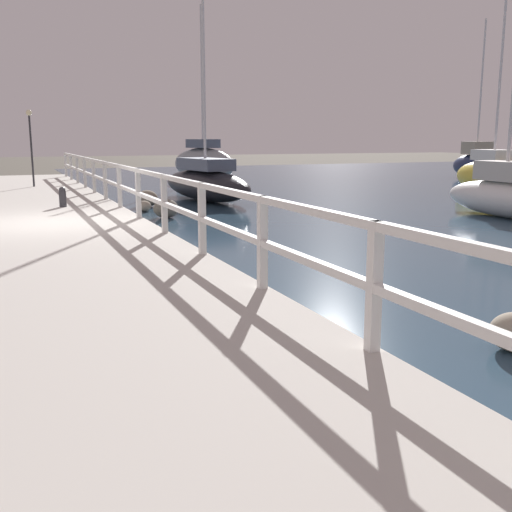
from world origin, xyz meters
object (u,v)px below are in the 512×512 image
object	(u,v)px
sailboat_white	(505,194)
sailboat_navy	(476,164)
dock_lamp	(30,135)
sailboat_black	(206,182)
mooring_bollard	(63,197)
sailboat_yellow	(493,175)
sailboat_gray	(203,163)

from	to	relation	value
sailboat_white	sailboat_navy	bearing A→B (deg)	52.84
dock_lamp	sailboat_black	distance (m)	7.07
mooring_bollard	sailboat_navy	distance (m)	22.45
mooring_bollard	dock_lamp	distance (m)	7.60
mooring_bollard	sailboat_black	bearing A→B (deg)	30.68
dock_lamp	sailboat_navy	xyz separation A→B (m)	(21.36, 0.49, -1.41)
dock_lamp	sailboat_yellow	size ratio (longest dim) A/B	0.34
mooring_bollard	sailboat_yellow	distance (m)	15.22
sailboat_gray	dock_lamp	bearing A→B (deg)	-168.26
sailboat_black	sailboat_yellow	world-z (taller)	sailboat_yellow
sailboat_black	sailboat_yellow	distance (m)	10.59
mooring_bollard	sailboat_gray	bearing A→B (deg)	57.28
sailboat_white	sailboat_navy	world-z (taller)	sailboat_navy
sailboat_white	sailboat_navy	size ratio (longest dim) A/B	0.91
mooring_bollard	sailboat_navy	xyz separation A→B (m)	(21.01, 7.90, 0.20)
mooring_bollard	sailboat_navy	world-z (taller)	sailboat_navy
dock_lamp	sailboat_black	bearing A→B (deg)	-41.27
sailboat_navy	dock_lamp	bearing A→B (deg)	-167.34
sailboat_black	sailboat_white	bearing A→B (deg)	-57.66
mooring_bollard	sailboat_black	distance (m)	5.62
sailboat_gray	sailboat_yellow	world-z (taller)	sailboat_gray
sailboat_navy	sailboat_gray	bearing A→B (deg)	174.42
sailboat_black	sailboat_yellow	size ratio (longest dim) A/B	0.98
sailboat_white	mooring_bollard	bearing A→B (deg)	161.41
mooring_bollard	sailboat_black	world-z (taller)	sailboat_black
sailboat_white	sailboat_gray	xyz separation A→B (m)	(-3.12, 16.21, 0.29)
dock_lamp	sailboat_navy	distance (m)	21.42
sailboat_gray	sailboat_yellow	size ratio (longest dim) A/B	1.01
sailboat_white	sailboat_black	bearing A→B (deg)	132.89
sailboat_yellow	sailboat_navy	bearing A→B (deg)	64.74
sailboat_white	sailboat_yellow	distance (m)	6.65
sailboat_navy	sailboat_black	size ratio (longest dim) A/B	0.98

